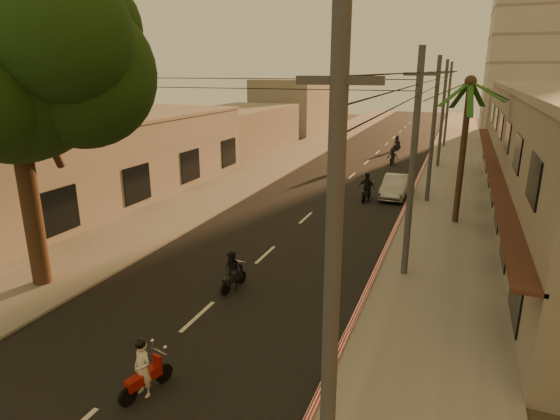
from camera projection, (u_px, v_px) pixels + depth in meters
The scene contains 20 objects.
ground at pixel (164, 348), 14.28m from camera, with size 160.00×160.00×0.00m, color #383023.
road at pixel (333, 193), 32.16m from camera, with size 10.00×140.00×0.02m, color black.
sidewalk_right at pixel (448, 203), 29.57m from camera, with size 5.00×140.00×0.12m, color slate.
sidewalk_left at pixel (235, 183), 34.73m from camera, with size 5.00×140.00×0.12m, color slate.
curb_stripe at pixel (399, 221), 25.91m from camera, with size 0.20×60.00×0.20m, color red.
left_building at pixel (105, 158), 30.86m from camera, with size 8.20×24.20×5.20m.
distant_tower at pixel (548, 18), 54.83m from camera, with size 12.10×12.10×28.00m.
broadleaf_tree at pixel (20, 60), 16.04m from camera, with size 9.60×8.70×12.10m.
palm_tree at pixel (470, 90), 23.78m from camera, with size 5.00×5.00×8.20m.
utility_poles at pixel (436, 98), 28.15m from camera, with size 1.20×48.26×9.00m.
filler_right at pixel (525, 121), 48.84m from camera, with size 8.00×14.00×6.00m, color gray.
filler_left_near at pixel (238, 129), 48.87m from camera, with size 8.00×14.00×4.40m, color gray.
filler_left_far at pixel (295, 105), 64.59m from camera, with size 8.00×14.00×7.00m, color gray.
scooter_red at pixel (143, 370), 12.02m from camera, with size 0.84×1.65×1.66m.
scooter_mid_a at pixel (233, 272), 17.84m from camera, with size 0.88×1.67×1.64m.
scooter_mid_b at pixel (367, 188), 30.11m from camera, with size 1.10×1.93×1.90m.
scooter_far_a at pixel (340, 163), 38.73m from camera, with size 0.80×1.66×1.62m.
scooter_far_b at pixel (392, 157), 41.74m from camera, with size 1.04×1.65×1.62m.
parked_car at pixel (396, 186), 31.07m from camera, with size 1.57×4.41×1.45m, color #93959B.
scooter_far_c at pixel (397, 143), 49.28m from camera, with size 1.02×1.56×1.58m.
Camera 1 is at (7.79, -10.37, 8.13)m, focal length 30.00 mm.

